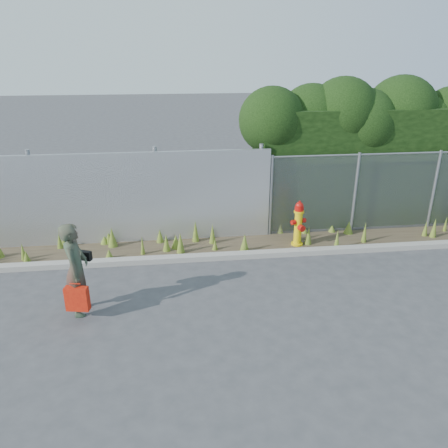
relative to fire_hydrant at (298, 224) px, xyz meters
name	(u,v)px	position (x,y,z in m)	size (l,w,h in m)	color
ground	(249,300)	(-1.57, -2.29, -0.54)	(80.00, 80.00, 0.00)	#3E3D40
curb	(235,255)	(-1.57, -0.49, -0.48)	(16.00, 0.22, 0.12)	gray
weed_strip	(200,242)	(-2.32, 0.17, -0.40)	(16.00, 1.33, 0.54)	#433626
corrugated_fence	(90,200)	(-4.82, 0.71, 0.56)	(8.50, 0.21, 2.30)	#A7A9AE
chainlink_fence	(395,191)	(2.68, 0.71, 0.49)	(6.50, 0.07, 2.05)	gray
hedge	(381,139)	(2.65, 1.72, 1.60)	(7.83, 2.01, 3.78)	black
fire_hydrant	(298,224)	(0.00, 0.00, 0.00)	(0.38, 0.34, 1.12)	yellow
woman	(76,269)	(-4.61, -2.28, 0.31)	(0.62, 0.41, 1.70)	#106542
red_tote_bag	(77,299)	(-4.60, -2.54, -0.13)	(0.40, 0.15, 0.52)	#B4150A
black_shoulder_bag	(85,256)	(-4.48, -2.04, 0.44)	(0.22, 0.09, 0.17)	black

